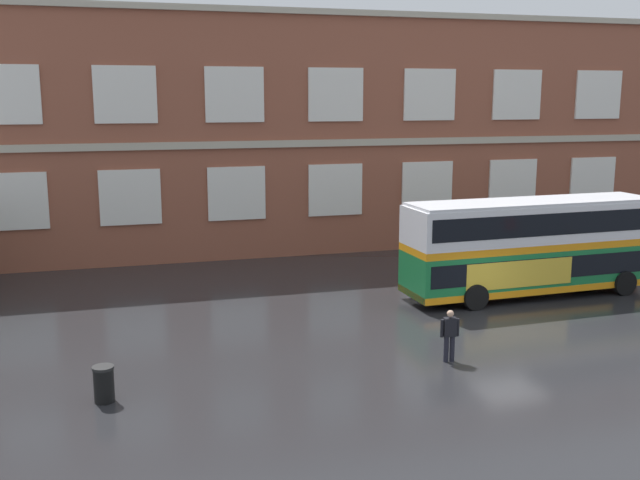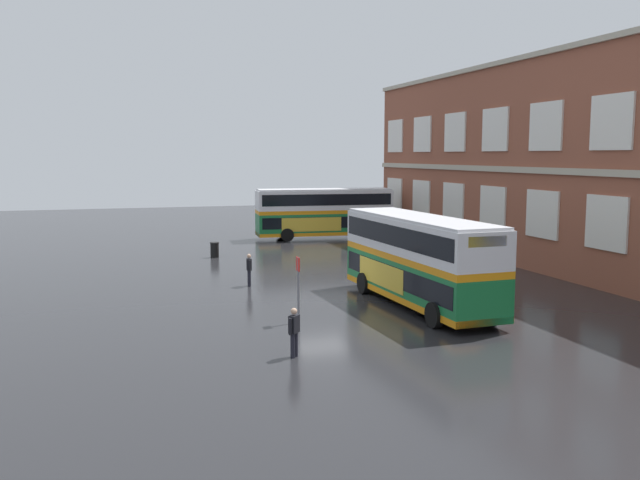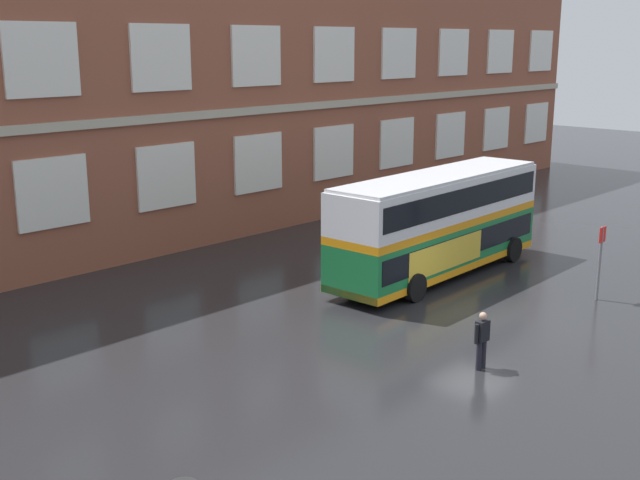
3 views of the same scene
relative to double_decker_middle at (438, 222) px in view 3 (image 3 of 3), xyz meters
name	(u,v)px [view 3 (image 3 of 3)]	position (x,y,z in m)	size (l,w,h in m)	color
ground_plane	(425,302)	(-3.03, -1.67, -2.15)	(120.00, 120.00, 0.00)	#232326
brick_terminal_building	(203,100)	(-0.18, 14.31, 4.03)	(57.87, 8.19, 12.65)	brown
double_decker_middle	(438,222)	(0.00, 0.00, 0.00)	(11.09, 3.16, 4.07)	#197038
second_passenger	(482,338)	(-6.83, -6.42, -1.22)	(0.64, 0.28, 1.70)	black
bus_stand_flag	(600,256)	(1.43, -6.02, -0.51)	(0.44, 0.10, 2.70)	slate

